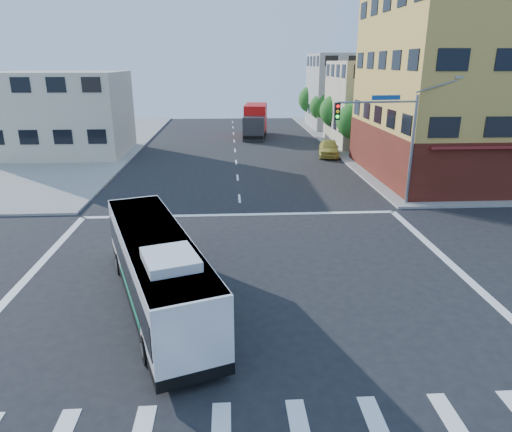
{
  "coord_description": "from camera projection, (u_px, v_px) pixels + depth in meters",
  "views": [
    {
      "loc": [
        -0.67,
        -16.97,
        8.86
      ],
      "look_at": [
        0.62,
        4.43,
        1.61
      ],
      "focal_mm": 32.0,
      "sensor_mm": 36.0,
      "label": 1
    }
  ],
  "objects": [
    {
      "name": "street_tree_d",
      "position": [
        313.0,
        98.0,
        67.46
      ],
      "size": [
        4.0,
        4.0,
        6.03
      ],
      "color": "#392814",
      "rests_on": "ground"
    },
    {
      "name": "street_tree_a",
      "position": [
        356.0,
        119.0,
        44.86
      ],
      "size": [
        3.6,
        3.6,
        5.53
      ],
      "color": "#392814",
      "rests_on": "ground"
    },
    {
      "name": "street_tree_c",
      "position": [
        323.0,
        105.0,
        60.03
      ],
      "size": [
        3.4,
        3.4,
        5.29
      ],
      "color": "#392814",
      "rests_on": "ground"
    },
    {
      "name": "building_east_far",
      "position": [
        354.0,
        91.0,
        63.66
      ],
      "size": [
        12.06,
        10.06,
        10.0
      ],
      "color": "gray",
      "rests_on": "ground"
    },
    {
      "name": "building_west",
      "position": [
        62.0,
        114.0,
        45.02
      ],
      "size": [
        12.06,
        10.06,
        8.0
      ],
      "color": "beige",
      "rests_on": "ground"
    },
    {
      "name": "box_truck",
      "position": [
        255.0,
        122.0,
        56.46
      ],
      "size": [
        3.48,
        8.84,
        3.87
      ],
      "rotation": [
        0.0,
        0.0,
        -0.12
      ],
      "color": "#2A292E",
      "rests_on": "ground"
    },
    {
      "name": "transit_bus",
      "position": [
        157.0,
        268.0,
        17.04
      ],
      "size": [
        5.66,
        10.86,
        3.17
      ],
      "rotation": [
        0.0,
        0.0,
        0.33
      ],
      "color": "black",
      "rests_on": "ground"
    },
    {
      "name": "street_tree_b",
      "position": [
        337.0,
        109.0,
        52.37
      ],
      "size": [
        3.8,
        3.8,
        5.79
      ],
      "color": "#392814",
      "rests_on": "ground"
    },
    {
      "name": "parked_car",
      "position": [
        329.0,
        148.0,
        45.02
      ],
      "size": [
        2.75,
        5.04,
        1.63
      ],
      "primitive_type": "imported",
      "rotation": [
        0.0,
        0.0,
        -0.18
      ],
      "color": "gold",
      "rests_on": "ground"
    },
    {
      "name": "ground",
      "position": [
        248.0,
        287.0,
        18.92
      ],
      "size": [
        120.0,
        120.0,
        0.0
      ],
      "primitive_type": "plane",
      "color": "black",
      "rests_on": "ground"
    },
    {
      "name": "building_east_near",
      "position": [
        387.0,
        104.0,
        50.58
      ],
      "size": [
        12.06,
        10.06,
        9.0
      ],
      "color": "#C4B695",
      "rests_on": "ground"
    },
    {
      "name": "signal_mast_ne",
      "position": [
        388.0,
        129.0,
        27.89
      ],
      "size": [
        7.91,
        1.13,
        8.07
      ],
      "color": "slate",
      "rests_on": "ground"
    },
    {
      "name": "corner_building_ne",
      "position": [
        492.0,
        102.0,
        35.66
      ],
      "size": [
        18.1,
        15.44,
        14.0
      ],
      "color": "#B49340",
      "rests_on": "ground"
    }
  ]
}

